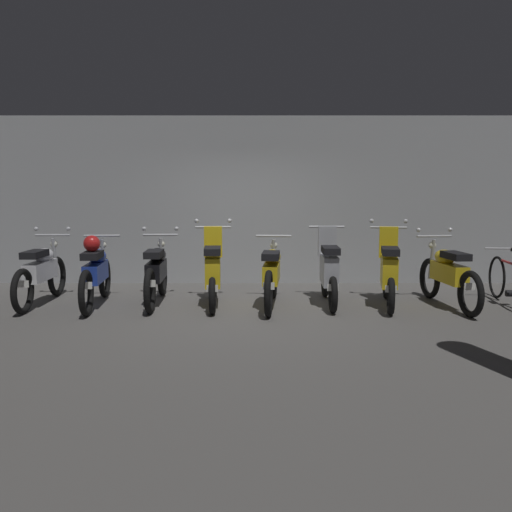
{
  "coord_description": "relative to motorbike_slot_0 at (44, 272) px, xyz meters",
  "views": [
    {
      "loc": [
        0.21,
        -7.54,
        1.75
      ],
      "look_at": [
        0.17,
        0.34,
        0.75
      ],
      "focal_mm": 37.05,
      "sensor_mm": 36.0,
      "label": 1
    }
  ],
  "objects": [
    {
      "name": "motorbike_slot_0",
      "position": [
        0.0,
        0.0,
        0.0
      ],
      "size": [
        0.59,
        1.95,
        1.15
      ],
      "color": "black",
      "rests_on": "ground"
    },
    {
      "name": "motorbike_slot_7",
      "position": [
        6.15,
        -0.2,
        0.0
      ],
      "size": [
        0.59,
        1.95,
        1.15
      ],
      "color": "black",
      "rests_on": "ground"
    },
    {
      "name": "back_wall",
      "position": [
        3.08,
        1.95,
        1.04
      ],
      "size": [
        16.0,
        0.3,
        3.07
      ],
      "primitive_type": "cube",
      "color": "#9EA0A3",
      "rests_on": "ground"
    },
    {
      "name": "bicycle",
      "position": [
        7.13,
        -0.08,
        -0.13
      ],
      "size": [
        0.5,
        1.73,
        0.89
      ],
      "color": "black",
      "rests_on": "ground"
    },
    {
      "name": "motorbike_slot_1",
      "position": [
        0.88,
        -0.14,
        0.03
      ],
      "size": [
        0.56,
        1.95,
        1.08
      ],
      "color": "black",
      "rests_on": "ground"
    },
    {
      "name": "motorbike_slot_4",
      "position": [
        3.52,
        -0.17,
        -0.0
      ],
      "size": [
        0.56,
        1.95,
        1.03
      ],
      "color": "black",
      "rests_on": "ground"
    },
    {
      "name": "motorbike_slot_6",
      "position": [
        5.28,
        -0.14,
        0.04
      ],
      "size": [
        0.58,
        1.67,
        1.29
      ],
      "color": "black",
      "rests_on": "ground"
    },
    {
      "name": "ground_plane",
      "position": [
        3.08,
        -0.42,
        -0.49
      ],
      "size": [
        80.0,
        80.0,
        0.0
      ],
      "primitive_type": "plane",
      "color": "#565451"
    },
    {
      "name": "motorbike_slot_2",
      "position": [
        1.76,
        0.03,
        0.0
      ],
      "size": [
        0.59,
        1.95,
        1.15
      ],
      "color": "black",
      "rests_on": "ground"
    },
    {
      "name": "motorbike_slot_3",
      "position": [
        2.63,
        -0.08,
        0.04
      ],
      "size": [
        0.59,
        1.68,
        1.29
      ],
      "color": "black",
      "rests_on": "ground"
    },
    {
      "name": "motorbike_slot_5",
      "position": [
        4.4,
        -0.01,
        0.03
      ],
      "size": [
        0.56,
        1.68,
        1.18
      ],
      "color": "black",
      "rests_on": "ground"
    }
  ]
}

